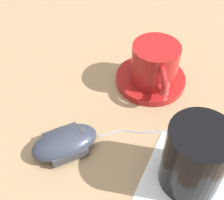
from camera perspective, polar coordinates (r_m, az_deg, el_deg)
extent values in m
plane|color=#9E7F5B|center=(0.50, 6.89, -6.23)|extent=(3.00, 3.00, 0.00)
cylinder|color=maroon|center=(0.58, 7.04, 3.79)|extent=(0.13, 0.13, 0.01)
cylinder|color=maroon|center=(0.55, 7.84, 6.71)|extent=(0.08, 0.08, 0.07)
torus|color=maroon|center=(0.51, 8.95, 3.67)|extent=(0.04, 0.05, 0.05)
ellipsoid|color=#2D3342|center=(0.47, -8.64, -7.68)|extent=(0.10, 0.12, 0.03)
cylinder|color=#38383D|center=(0.47, -5.58, -5.95)|extent=(0.01, 0.01, 0.01)
cube|color=#38383D|center=(0.49, -9.58, -5.65)|extent=(0.04, 0.05, 0.01)
cube|color=#38383D|center=(0.46, -7.51, -10.41)|extent=(0.04, 0.05, 0.01)
cylinder|color=gray|center=(0.50, -0.39, -6.01)|extent=(0.03, 0.03, 0.00)
cylinder|color=gray|center=(0.50, 3.86, -5.69)|extent=(0.04, 0.02, 0.00)
cylinder|color=gray|center=(0.51, 8.15, -5.62)|extent=(0.03, 0.03, 0.00)
cylinder|color=gray|center=(0.51, 12.34, -5.56)|extent=(0.04, 0.02, 0.00)
cylinder|color=gray|center=(0.52, 16.51, -6.31)|extent=(0.04, 0.01, 0.00)
sphere|color=gray|center=(0.50, -2.50, -6.57)|extent=(0.00, 0.00, 0.00)
sphere|color=gray|center=(0.50, 1.69, -5.45)|extent=(0.00, 0.00, 0.00)
sphere|color=gray|center=(0.50, 6.04, -5.91)|extent=(0.00, 0.00, 0.00)
sphere|color=gray|center=(0.51, 10.22, -5.32)|extent=(0.00, 0.00, 0.00)
sphere|color=gray|center=(0.51, 14.45, -5.78)|extent=(0.00, 0.00, 0.00)
sphere|color=gray|center=(0.52, 18.56, -6.83)|extent=(0.00, 0.00, 0.00)
cube|color=white|center=(0.47, 14.24, -14.07)|extent=(0.14, 0.14, 0.00)
cylinder|color=black|center=(0.42, 14.94, -10.14)|extent=(0.08, 0.08, 0.10)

